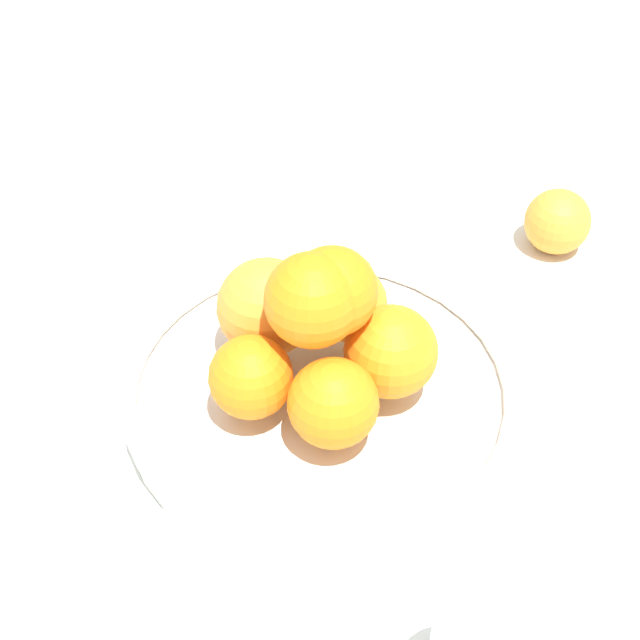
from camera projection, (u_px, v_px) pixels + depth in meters
The scene contains 4 objects.
ground_plane at pixel (320, 403), 0.74m from camera, with size 4.00×4.00×0.00m, color silver.
fruit_bowl at pixel (320, 391), 0.73m from camera, with size 0.32×0.32×0.03m.
orange_pile at pixel (317, 331), 0.68m from camera, with size 0.18×0.18×0.13m.
stray_orange at pixel (558, 222), 0.86m from camera, with size 0.06×0.06×0.06m, color orange.
Camera 1 is at (0.48, -0.08, 0.55)m, focal length 50.00 mm.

